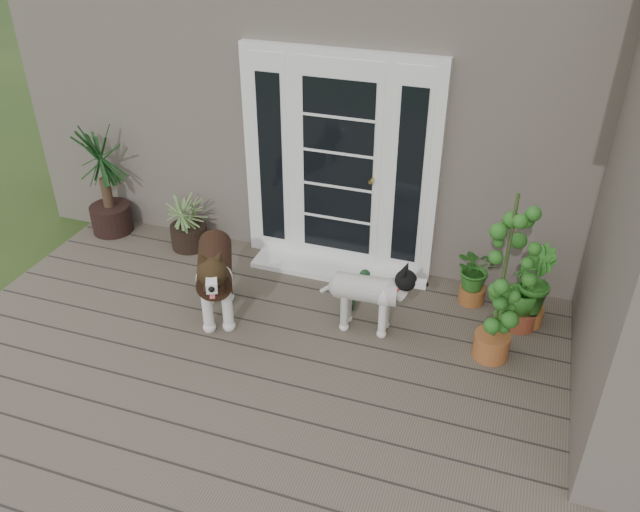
% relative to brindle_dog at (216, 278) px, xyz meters
% --- Properties ---
extents(deck, '(6.20, 4.60, 0.12)m').
position_rel_brindle_dog_xyz_m(deck, '(0.94, -0.98, -0.46)').
color(deck, '#6B5B4C').
rests_on(deck, ground).
extents(house_main, '(7.40, 4.00, 3.10)m').
position_rel_brindle_dog_xyz_m(house_main, '(0.94, 3.27, 1.03)').
color(house_main, '#665E54').
rests_on(house_main, ground).
extents(door_unit, '(1.90, 0.14, 2.15)m').
position_rel_brindle_dog_xyz_m(door_unit, '(0.74, 1.22, 0.68)').
color(door_unit, white).
rests_on(door_unit, deck).
extents(door_step, '(1.60, 0.40, 0.05)m').
position_rel_brindle_dog_xyz_m(door_step, '(0.74, 1.02, -0.37)').
color(door_step, white).
rests_on(door_step, deck).
extents(brindle_dog, '(0.79, 1.04, 0.80)m').
position_rel_brindle_dog_xyz_m(brindle_dog, '(0.00, 0.00, 0.00)').
color(brindle_dog, '#341D12').
rests_on(brindle_dog, deck).
extents(white_dog, '(0.75, 0.35, 0.61)m').
position_rel_brindle_dog_xyz_m(white_dog, '(1.30, 0.24, -0.09)').
color(white_dog, white).
rests_on(white_dog, deck).
extents(spider_plant, '(0.71, 0.71, 0.68)m').
position_rel_brindle_dog_xyz_m(spider_plant, '(-0.84, 1.00, -0.06)').
color(spider_plant, '#93B16D').
rests_on(spider_plant, deck).
extents(yucca, '(0.84, 0.84, 1.20)m').
position_rel_brindle_dog_xyz_m(yucca, '(-1.81, 1.02, 0.20)').
color(yucca, black).
rests_on(yucca, deck).
extents(herb_a, '(0.54, 0.54, 0.49)m').
position_rel_brindle_dog_xyz_m(herb_a, '(2.13, 0.96, -0.16)').
color(herb_a, '#20621C').
rests_on(herb_a, deck).
extents(herb_b, '(0.42, 0.42, 0.55)m').
position_rel_brindle_dog_xyz_m(herb_b, '(2.65, 0.79, -0.12)').
color(herb_b, '#1B5618').
rests_on(herb_b, deck).
extents(herb_c, '(0.46, 0.46, 0.52)m').
position_rel_brindle_dog_xyz_m(herb_c, '(2.57, 0.73, -0.14)').
color(herb_c, '#2A5C1A').
rests_on(herb_c, deck).
extents(sapling, '(0.56, 0.56, 1.56)m').
position_rel_brindle_dog_xyz_m(sapling, '(2.39, 0.22, 0.38)').
color(sapling, '#29601B').
rests_on(sapling, deck).
extents(clog_left, '(0.19, 0.32, 0.09)m').
position_rel_brindle_dog_xyz_m(clog_left, '(1.06, 0.57, -0.35)').
color(clog_left, '#143216').
rests_on(clog_left, deck).
extents(clog_right, '(0.13, 0.27, 0.08)m').
position_rel_brindle_dog_xyz_m(clog_right, '(1.09, 0.93, -0.36)').
color(clog_right, '#16371B').
rests_on(clog_right, deck).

